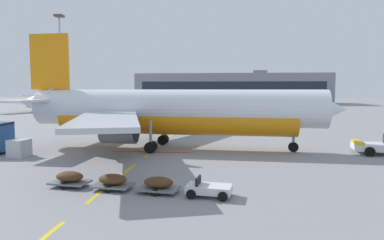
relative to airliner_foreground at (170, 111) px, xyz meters
The scene contains 9 objects.
ground 26.09m from the airliner_foreground, 37.92° to the left, with size 400.00×400.00×0.00m, color gray.
apron_paint_markings 14.76m from the airliner_foreground, 96.68° to the left, with size 8.00×98.18×0.01m.
airliner_foreground is the anchor object (origin of this frame).
airliner_mid_left 69.54m from the airliner_foreground, 127.51° to the left, with size 24.67×25.36×10.44m.
catering_truck 24.01m from the airliner_foreground, 129.69° to the left, with size 7.39×4.84×3.14m.
baggage_train 15.76m from the airliner_foreground, 88.43° to the right, with size 11.69×2.99×1.14m.
uld_cargo_container 14.76m from the airliner_foreground, 156.44° to the right, with size 1.82×1.78×1.60m.
apron_light_mast_near 51.84m from the airliner_foreground, 128.47° to the left, with size 1.80×1.80×22.65m.
terminal_satellite 118.69m from the airliner_foreground, 86.52° to the left, with size 79.72×26.70×14.18m.
Camera 1 is at (25.71, -11.70, 6.27)m, focal length 32.71 mm.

